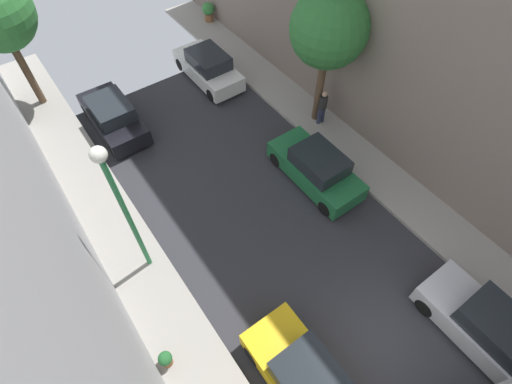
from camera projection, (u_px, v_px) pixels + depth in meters
The scene contains 12 objects.
ground at pixel (382, 346), 12.15m from camera, with size 32.00×32.00×0.00m, color #2D2D33.
sidewalk_right at pixel (480, 260), 13.85m from camera, with size 2.00×44.00×0.15m, color gray.
parked_car_left_2 at pixel (308, 382), 10.86m from camera, with size 1.78×4.20×1.57m.
parked_car_left_3 at pixel (113, 116), 17.46m from camera, with size 1.78×4.20×1.57m.
parked_car_right_2 at pixel (488, 329), 11.76m from camera, with size 1.78×4.20×1.57m.
parked_car_right_3 at pixel (316, 168), 15.61m from camera, with size 1.78×4.20×1.57m.
parked_car_right_4 at pixel (208, 67), 19.65m from camera, with size 1.78×4.20×1.57m.
pedestrian at pixel (323, 106), 17.33m from camera, with size 0.40×0.36×1.72m.
street_tree_1 at pixel (329, 29), 14.71m from camera, with size 3.07×3.07×6.00m.
potted_plant_0 at pixel (208, 11), 22.93m from camera, with size 0.71×0.71×1.08m.
potted_plant_3 at pixel (166, 359), 11.41m from camera, with size 0.42×0.42×0.68m.
lamp_post at pixel (120, 199), 10.68m from camera, with size 0.44×0.44×5.84m.
Camera 1 is at (-5.22, -0.48, 12.61)m, focal length 27.22 mm.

